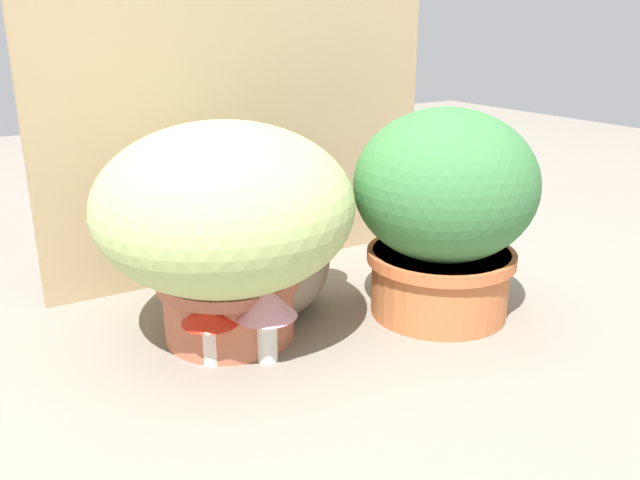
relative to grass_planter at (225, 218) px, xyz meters
name	(u,v)px	position (x,y,z in m)	size (l,w,h in m)	color
ground_plane	(329,347)	(0.14, -0.15, -0.25)	(6.00, 6.00, 0.00)	gray
cardboard_backdrop	(245,96)	(0.21, 0.35, 0.19)	(1.02, 0.03, 0.87)	tan
grass_planter	(225,218)	(0.00, 0.00, 0.00)	(0.50, 0.50, 0.43)	#B96546
leafy_planter	(444,208)	(0.44, -0.13, -0.01)	(0.38, 0.38, 0.45)	#C46C3C
cat	(289,258)	(0.16, 0.05, -0.13)	(0.39, 0.27, 0.32)	gray
mushroom_ornament_pink	(266,306)	(0.02, -0.13, -0.14)	(0.12, 0.12, 0.15)	silver
mushroom_ornament_red	(210,315)	(-0.07, -0.09, -0.15)	(0.11, 0.11, 0.13)	silver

